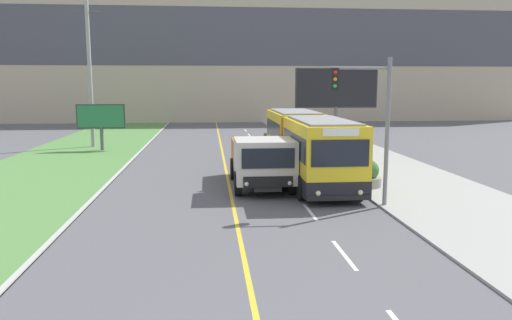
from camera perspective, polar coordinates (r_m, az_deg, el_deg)
apartment_block_background at (r=64.24m, az=-4.73°, el=13.16°), size 80.00×8.04×19.23m
city_bus at (r=25.05m, az=5.79°, el=1.70°), size 2.65×13.04×3.12m
dump_truck at (r=21.81m, az=0.75°, el=-0.28°), size 2.58×6.31×2.33m
car_distant at (r=37.07m, az=2.64°, el=2.62°), size 1.80×4.30×1.45m
utility_pole_far at (r=38.39m, az=-18.47°, el=9.66°), size 1.80×0.28×10.99m
traffic_light_mast at (r=18.92m, az=12.94°, el=5.29°), size 2.28×0.32×5.59m
billboard_large at (r=35.90m, az=9.17°, el=7.91°), size 5.86×0.24×5.71m
billboard_small at (r=36.24m, az=-17.30°, el=4.61°), size 3.29×0.24×3.22m
planter_round_near at (r=22.78m, az=12.71°, el=-1.68°), size 1.17×1.17×1.21m
planter_round_second at (r=26.21m, az=10.27°, el=-0.25°), size 1.16×1.16×1.21m
planter_round_third at (r=29.71m, az=8.53°, el=0.78°), size 1.11×1.11×1.14m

